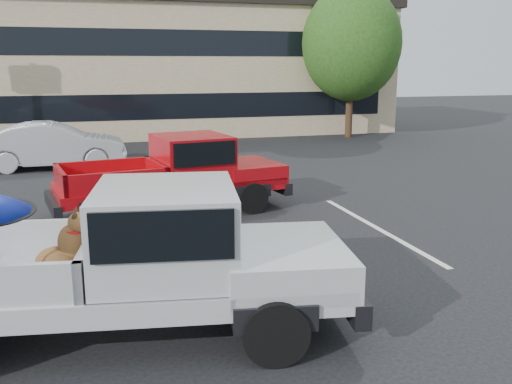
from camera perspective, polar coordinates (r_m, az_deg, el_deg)
ground at (r=9.12m, az=1.21°, el=-8.54°), size 90.00×90.00×0.00m
stripe_left at (r=10.63m, az=-17.92°, el=-6.03°), size 0.12×5.00×0.01m
stripe_right at (r=12.01m, az=12.04°, el=-3.56°), size 0.12×5.00×0.01m
motel_building at (r=29.45m, az=-7.67°, el=12.36°), size 20.40×8.40×6.30m
tree_right at (r=26.76m, az=9.52°, el=14.43°), size 4.46×4.46×6.78m
tree_back at (r=33.25m, az=-1.52°, el=14.57°), size 4.68×4.68×7.11m
silver_pickup at (r=7.08m, az=-10.86°, el=-6.08°), size 5.93×2.85×2.06m
red_pickup at (r=13.04m, az=-7.05°, el=2.18°), size 5.49×2.62×1.74m
silver_sedan at (r=19.55m, az=-19.54°, el=4.42°), size 4.53×1.63×1.49m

